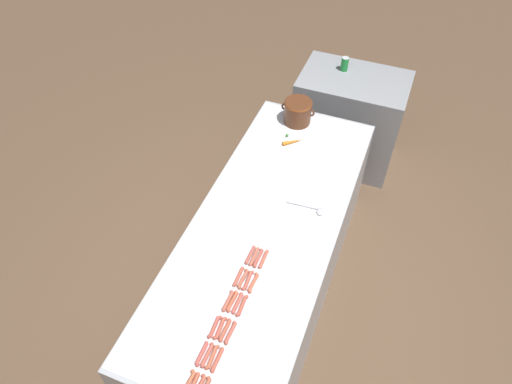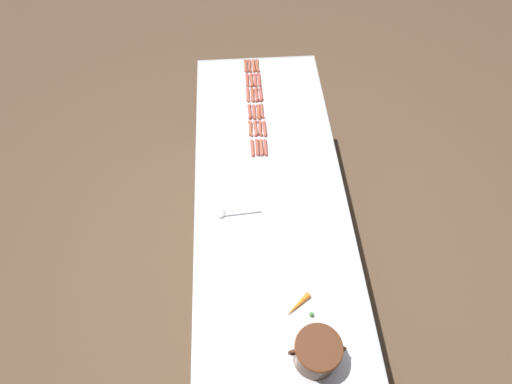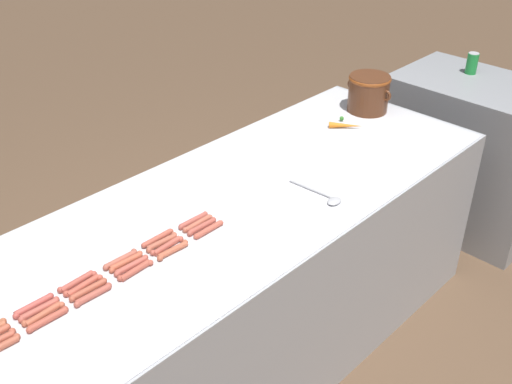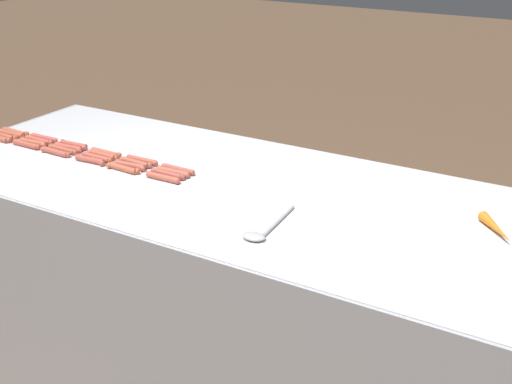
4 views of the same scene
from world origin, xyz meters
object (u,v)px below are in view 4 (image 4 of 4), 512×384
(hot_dog_14, at_px, (63,150))
(carrot, at_px, (498,228))
(hot_dog_0, at_px, (15,132))
(hot_dog_2, at_px, (74,145))
(hot_dog_11, at_px, (173,172))
(hot_dog_3, at_px, (106,153))
(hot_dog_16, at_px, (130,165))
(hot_dog_21, at_px, (90,160))
(hot_dog_20, at_px, (56,152))
(hot_dog_22, at_px, (123,168))
(hot_dog_12, at_px, (3,136))
(hot_dog_8, at_px, (68,147))
(hot_dog_15, at_px, (97,158))
(hot_dog_5, at_px, (178,169))
(hot_dog_7, at_px, (39,140))
(hot_dog_9, at_px, (103,155))
(hot_dog_23, at_px, (163,178))
(hot_dog_10, at_px, (135,163))
(hot_dog_17, at_px, (168,174))
(hot_dog_1, at_px, (44,138))
(hot_dog_19, at_px, (26,145))
(hot_dog_4, at_px, (142,160))
(hot_dog_6, at_px, (9,134))
(hot_dog_13, at_px, (33,142))
(serving_spoon, at_px, (262,231))

(hot_dog_14, relative_size, carrot, 0.95)
(hot_dog_0, height_order, hot_dog_2, same)
(hot_dog_11, bearing_deg, hot_dog_3, -95.20)
(hot_dog_16, relative_size, hot_dog_21, 1.00)
(hot_dog_20, distance_m, hot_dog_21, 0.17)
(hot_dog_22, bearing_deg, hot_dog_12, -92.74)
(hot_dog_16, bearing_deg, hot_dog_0, -94.96)
(hot_dog_8, bearing_deg, hot_dog_11, 89.82)
(hot_dog_3, relative_size, carrot, 0.95)
(hot_dog_15, bearing_deg, hot_dog_0, -96.60)
(hot_dog_5, xyz_separation_m, carrot, (-0.08, 1.09, 0.00))
(hot_dog_7, bearing_deg, hot_dog_9, 90.30)
(hot_dog_23, bearing_deg, hot_dog_3, -104.92)
(hot_dog_10, distance_m, hot_dog_21, 0.18)
(hot_dog_22, bearing_deg, carrot, 97.85)
(hot_dog_11, distance_m, hot_dog_16, 0.17)
(hot_dog_17, height_order, hot_dog_23, same)
(hot_dog_1, bearing_deg, hot_dog_17, 84.86)
(hot_dog_3, relative_size, hot_dog_19, 1.00)
(hot_dog_9, relative_size, hot_dog_21, 1.00)
(hot_dog_3, relative_size, hot_dog_16, 1.00)
(hot_dog_4, relative_size, hot_dog_20, 1.00)
(hot_dog_3, bearing_deg, hot_dog_10, 80.83)
(hot_dog_1, relative_size, hot_dog_2, 1.00)
(hot_dog_2, xyz_separation_m, carrot, (-0.08, 1.60, 0.00))
(hot_dog_6, distance_m, hot_dog_10, 0.67)
(hot_dog_13, bearing_deg, hot_dog_5, 94.82)
(hot_dog_23, height_order, serving_spoon, hot_dog_23)
(hot_dog_5, xyz_separation_m, hot_dog_13, (0.06, -0.67, 0.00))
(hot_dog_21, bearing_deg, hot_dog_12, -93.18)
(hot_dog_21, bearing_deg, hot_dog_0, -100.14)
(hot_dog_21, relative_size, carrot, 0.95)
(hot_dog_2, bearing_deg, hot_dog_17, 83.14)
(carrot, bearing_deg, hot_dog_7, -86.43)
(hot_dog_5, height_order, hot_dog_21, same)
(hot_dog_21, bearing_deg, hot_dog_11, 99.84)
(hot_dog_3, height_order, hot_dog_6, same)
(hot_dog_1, xyz_separation_m, hot_dog_15, (0.06, 0.34, 0.00))
(hot_dog_1, xyz_separation_m, hot_dog_5, (0.00, 0.67, 0.00))
(hot_dog_20, xyz_separation_m, hot_dog_23, (-0.00, 0.51, 0.00))
(hot_dog_16, bearing_deg, hot_dog_4, 175.52)
(hot_dog_12, bearing_deg, hot_dog_17, 90.27)
(hot_dog_23, bearing_deg, hot_dog_15, -95.53)
(hot_dog_5, distance_m, hot_dog_17, 0.06)
(hot_dog_0, distance_m, hot_dog_4, 0.67)
(hot_dog_9, bearing_deg, hot_dog_1, -94.91)
(hot_dog_12, xyz_separation_m, hot_dog_13, (-0.00, 0.17, 0.00))
(hot_dog_11, bearing_deg, hot_dog_7, -90.21)
(hot_dog_3, xyz_separation_m, hot_dog_11, (0.03, 0.34, 0.00))
(hot_dog_11, distance_m, hot_dog_13, 0.67)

